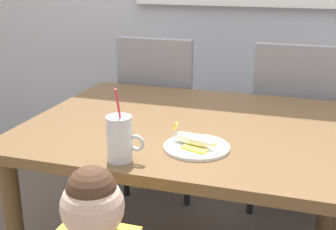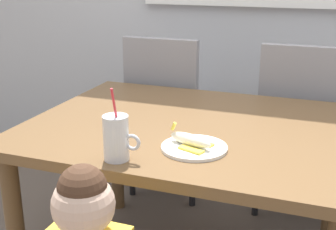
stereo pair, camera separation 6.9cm
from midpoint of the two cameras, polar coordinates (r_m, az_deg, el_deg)
name	(u,v)px [view 2 (the right image)]	position (r m, az deg, el deg)	size (l,w,h in m)	color
dining_table	(192,145)	(1.85, 4.18, -3.78)	(1.30, 1.02, 0.72)	brown
dining_chair_left	(168,108)	(2.60, 0.73, 0.92)	(0.44, 0.45, 0.96)	gray
dining_chair_right	(300,121)	(2.49, 17.16, -0.75)	(0.44, 0.44, 0.96)	gray
milk_cup	(117,140)	(1.46, -5.20, -3.23)	(0.13, 0.08, 0.25)	silver
snack_plate	(194,148)	(1.56, 4.63, -4.16)	(0.23, 0.23, 0.01)	white
peeled_banana	(191,141)	(1.55, 4.20, -3.26)	(0.17, 0.13, 0.07)	#F4EAC6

